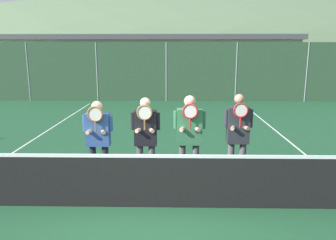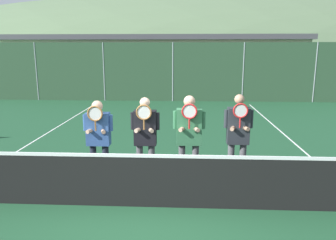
# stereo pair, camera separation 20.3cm
# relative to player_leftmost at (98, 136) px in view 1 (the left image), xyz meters

# --- Properties ---
(ground_plane) EXTENTS (120.00, 120.00, 0.00)m
(ground_plane) POSITION_rel_player_leftmost_xyz_m (1.07, -0.96, -1.03)
(ground_plane) COLOR #1E4C2D
(hill_distant) EXTENTS (129.05, 71.70, 25.09)m
(hill_distant) POSITION_rel_player_leftmost_xyz_m (1.07, 63.42, -1.03)
(hill_distant) COLOR #5B7551
(hill_distant) RESTS_ON ground_plane
(clubhouse_building) EXTENTS (22.32, 5.50, 3.73)m
(clubhouse_building) POSITION_rel_player_leftmost_xyz_m (-0.58, 19.62, 0.85)
(clubhouse_building) COLOR beige
(clubhouse_building) RESTS_ON ground_plane
(fence_back) EXTENTS (21.95, 0.06, 3.05)m
(fence_back) POSITION_rel_player_leftmost_xyz_m (1.07, 11.03, 0.50)
(fence_back) COLOR gray
(fence_back) RESTS_ON ground_plane
(tennis_net) EXTENTS (10.40, 0.09, 1.06)m
(tennis_net) POSITION_rel_player_leftmost_xyz_m (1.07, -0.96, -0.53)
(tennis_net) COLOR gray
(tennis_net) RESTS_ON ground_plane
(court_line_left_sideline) EXTENTS (0.05, 16.00, 0.01)m
(court_line_left_sideline) POSITION_rel_player_leftmost_xyz_m (-2.79, 2.04, -1.02)
(court_line_left_sideline) COLOR white
(court_line_left_sideline) RESTS_ON ground_plane
(court_line_right_sideline) EXTENTS (0.05, 16.00, 0.01)m
(court_line_right_sideline) POSITION_rel_player_leftmost_xyz_m (4.94, 2.04, -1.02)
(court_line_right_sideline) COLOR white
(court_line_right_sideline) RESTS_ON ground_plane
(player_leftmost) EXTENTS (0.59, 0.34, 1.72)m
(player_leftmost) POSITION_rel_player_leftmost_xyz_m (0.00, 0.00, 0.00)
(player_leftmost) COLOR #232838
(player_leftmost) RESTS_ON ground_plane
(player_center_left) EXTENTS (0.56, 0.34, 1.80)m
(player_center_left) POSITION_rel_player_leftmost_xyz_m (0.95, -0.07, 0.03)
(player_center_left) COLOR #56565B
(player_center_left) RESTS_ON ground_plane
(player_center_right) EXTENTS (0.62, 0.34, 1.84)m
(player_center_right) POSITION_rel_player_leftmost_xyz_m (1.80, -0.07, 0.07)
(player_center_right) COLOR #56565B
(player_center_right) RESTS_ON ground_plane
(player_rightmost) EXTENTS (0.56, 0.34, 1.86)m
(player_rightmost) POSITION_rel_player_leftmost_xyz_m (2.75, -0.00, 0.05)
(player_rightmost) COLOR #56565B
(player_rightmost) RESTS_ON ground_plane
(car_far_left) EXTENTS (4.01, 1.98, 1.77)m
(car_far_left) POSITION_rel_player_leftmost_xyz_m (-5.15, 13.34, -0.13)
(car_far_left) COLOR navy
(car_far_left) RESTS_ON ground_plane
(car_left_of_center) EXTENTS (4.34, 2.09, 1.68)m
(car_left_of_center) POSITION_rel_player_leftmost_xyz_m (-0.22, 13.21, -0.16)
(car_left_of_center) COLOR #285638
(car_left_of_center) RESTS_ON ground_plane
(car_center) EXTENTS (4.23, 2.08, 1.89)m
(car_center) POSITION_rel_player_leftmost_xyz_m (4.83, 13.38, -0.07)
(car_center) COLOR #B2B7BC
(car_center) RESTS_ON ground_plane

